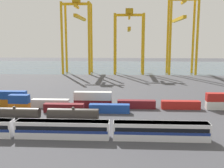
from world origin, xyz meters
name	(u,v)px	position (x,y,z in m)	size (l,w,h in m)	color
ground_plane	(101,89)	(0.00, 40.00, 0.00)	(420.00, 420.00, 0.00)	#424247
harbour_water	(113,66)	(0.00, 143.49, 0.00)	(400.00, 110.00, 0.01)	#475B6B
passenger_train	(63,128)	(-2.94, -21.38, 2.14)	(64.31, 3.14, 3.90)	silver
freight_tank_row	(15,115)	(-17.96, -11.58, 2.16)	(44.07, 3.06, 4.52)	#232326
shipping_container_2	(20,107)	(-21.36, 0.08, 1.30)	(6.04, 2.44, 2.60)	orange
shipping_container_3	(19,99)	(-21.36, 0.08, 3.90)	(6.04, 2.44, 2.60)	#1C4299
shipping_container_4	(64,108)	(-7.61, 0.08, 1.30)	(12.10, 2.44, 2.60)	maroon
shipping_container_5	(109,108)	(6.14, 0.08, 1.30)	(12.10, 2.44, 2.60)	#1C4299
shipping_container_6	(8,103)	(-27.43, 5.81, 1.30)	(12.10, 2.44, 2.60)	orange
shipping_container_7	(8,95)	(-27.43, 5.81, 3.90)	(12.10, 2.44, 2.60)	#1C4299
shipping_container_8	(50,103)	(-13.47, 5.81, 1.30)	(12.10, 2.44, 2.60)	silver
shipping_container_9	(93,104)	(0.48, 5.81, 1.30)	(12.10, 2.44, 2.60)	maroon
shipping_container_10	(93,96)	(0.48, 5.81, 3.90)	(12.10, 2.44, 2.60)	silver
shipping_container_11	(136,104)	(14.44, 5.81, 1.30)	(12.10, 2.44, 2.60)	maroon
shipping_container_12	(181,105)	(28.39, 5.81, 1.30)	(12.10, 2.44, 2.60)	#AD211C
gantry_crane_west	(78,27)	(-20.87, 99.95, 29.88)	(18.74, 40.67, 48.27)	gold
gantry_crane_central	(129,34)	(12.76, 99.99, 25.20)	(19.49, 38.26, 41.24)	gold
gantry_crane_east	(182,26)	(46.38, 99.91, 30.41)	(18.08, 40.34, 50.60)	gold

